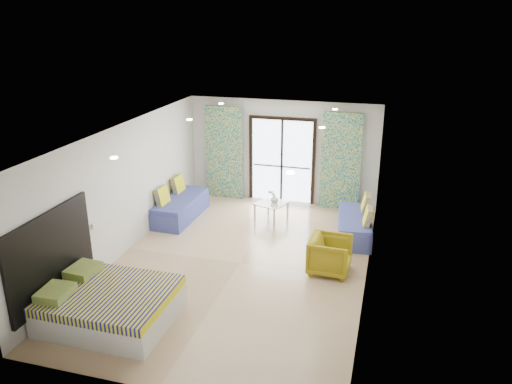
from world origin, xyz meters
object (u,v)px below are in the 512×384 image
(daybed_right, at_px, (355,225))
(coffee_table, at_px, (271,204))
(daybed_left, at_px, (180,207))
(bed, at_px, (109,305))
(armchair, at_px, (330,253))

(daybed_right, xyz_separation_m, coffee_table, (-2.06, 0.45, 0.12))
(daybed_left, xyz_separation_m, daybed_right, (4.23, 0.07, -0.02))
(bed, distance_m, daybed_left, 4.37)
(daybed_left, relative_size, armchair, 2.38)
(daybed_right, bearing_deg, armchair, -107.26)
(armchair, bearing_deg, daybed_right, -8.21)
(daybed_left, bearing_deg, armchair, -22.88)
(daybed_right, distance_m, coffee_table, 2.11)
(bed, height_order, armchair, armchair)
(bed, xyz_separation_m, armchair, (3.27, 2.60, 0.11))
(coffee_table, bearing_deg, daybed_left, -166.69)
(bed, bearing_deg, coffee_table, 72.39)
(coffee_table, bearing_deg, daybed_right, -12.22)
(coffee_table, relative_size, armchair, 1.07)
(daybed_left, bearing_deg, daybed_right, 1.77)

